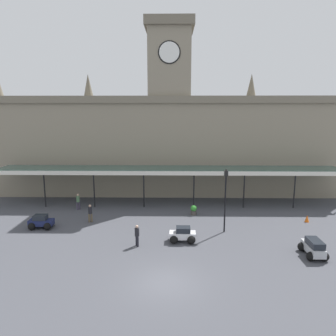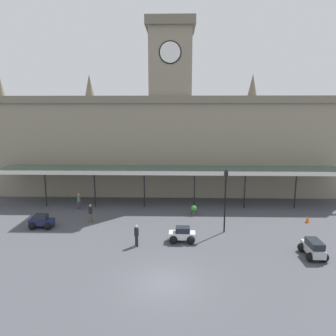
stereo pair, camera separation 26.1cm
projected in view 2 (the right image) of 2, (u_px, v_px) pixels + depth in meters
The scene contains 12 objects.
ground_plane at pixel (164, 283), 18.90m from camera, with size 140.00×140.00×0.00m, color #44454C.
station_building at pixel (170, 139), 38.33m from camera, with size 42.74×5.59×20.10m.
entrance_canopy at pixel (170, 169), 34.02m from camera, with size 36.85×3.26×3.99m.
car_white_sedan at pixel (182, 235), 24.71m from camera, with size 2.06×1.54×1.19m.
car_silver_estate at pixel (313, 249), 22.15m from camera, with size 1.55×2.25×1.27m.
car_navy_sedan at pixel (42, 222), 27.62m from camera, with size 2.06×1.54×1.19m.
pedestrian_beside_cars at pixel (79, 201), 32.66m from camera, with size 0.39×0.34×1.67m.
pedestrian_near_entrance at pixel (91, 212), 28.97m from camera, with size 0.37×0.34×1.67m.
pedestrian_crossing_forecourt at pixel (137, 235), 23.82m from camera, with size 0.34×0.37×1.67m.
victorian_lamppost at pixel (225, 194), 26.10m from camera, with size 0.30×0.30×5.41m.
traffic_cone at pixel (308, 219), 28.93m from camera, with size 0.40×0.40×0.65m, color orange.
planter_near_kerb at pixel (194, 210), 30.97m from camera, with size 0.60×0.60×0.96m.
Camera 2 is at (0.66, -17.32, 10.21)m, focal length 33.81 mm.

